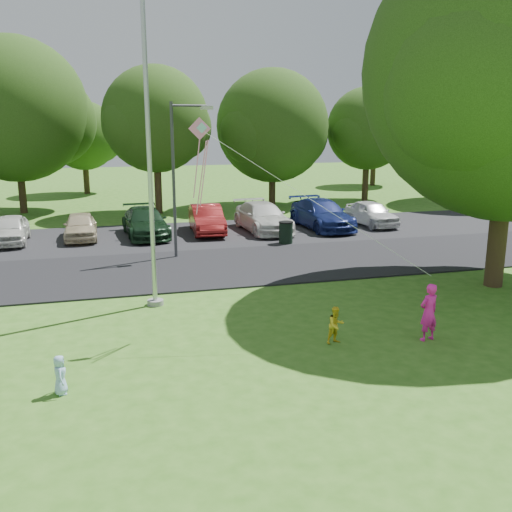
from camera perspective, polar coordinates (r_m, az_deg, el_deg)
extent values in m
plane|color=#34691B|center=(14.12, 6.49, -9.87)|extent=(120.00, 120.00, 0.00)
cube|color=black|center=(22.28, -2.01, -0.96)|extent=(60.00, 6.00, 0.06)
cube|color=black|center=(28.49, -5.00, 2.19)|extent=(42.00, 7.00, 0.06)
cylinder|color=#B7BABF|center=(17.09, -10.71, 11.31)|extent=(0.14, 0.14, 10.00)
cylinder|color=gray|center=(17.94, -10.03, -4.58)|extent=(0.50, 0.50, 0.16)
cylinder|color=#3F3F44|center=(23.32, -8.23, 7.33)|extent=(0.13, 0.13, 6.28)
cylinder|color=#3F3F44|center=(23.41, -6.70, 14.71)|extent=(1.46, 0.31, 0.09)
cube|color=silver|center=(23.63, -4.95, 14.56)|extent=(0.50, 0.30, 0.15)
cylinder|color=black|center=(26.12, 3.00, 2.25)|extent=(0.63, 0.63, 1.01)
cylinder|color=black|center=(26.02, 3.01, 3.39)|extent=(0.67, 0.67, 0.06)
cylinder|color=#332316|center=(20.93, 23.05, 2.19)|extent=(0.62, 0.62, 3.74)
sphere|color=#1D390F|center=(18.52, 21.92, 15.76)|extent=(5.74, 5.74, 5.74)
sphere|color=#1D390F|center=(18.44, 20.47, 15.04)|extent=(4.98, 4.98, 4.98)
cylinder|color=#332316|center=(37.76, -22.38, 6.40)|extent=(0.44, 0.44, 3.19)
sphere|color=#1D390F|center=(37.56, -23.01, 13.33)|extent=(8.50, 8.50, 8.50)
sphere|color=#1D390F|center=(38.21, -19.85, 12.62)|extent=(5.53, 5.53, 5.53)
cylinder|color=#332316|center=(35.29, -9.77, 6.98)|extent=(0.44, 0.44, 3.43)
sphere|color=#1D390F|center=(35.08, -10.02, 13.33)|extent=(6.27, 6.27, 6.27)
sphere|color=#1D390F|center=(35.86, -7.79, 12.66)|extent=(4.07, 4.07, 4.07)
sphere|color=#1D390F|center=(34.20, -12.02, 12.72)|extent=(3.76, 3.76, 3.76)
cylinder|color=#332316|center=(38.03, 1.63, 7.04)|extent=(0.44, 0.44, 2.66)
sphere|color=#1D390F|center=(37.80, 1.67, 12.88)|extent=(7.27, 7.27, 7.27)
sphere|color=#1D390F|center=(39.00, 3.70, 12.08)|extent=(4.72, 4.72, 4.72)
sphere|color=#1D390F|center=(36.53, -0.15, 12.30)|extent=(4.36, 4.36, 4.36)
cylinder|color=#332316|center=(41.27, 10.89, 7.56)|extent=(0.44, 0.44, 3.02)
sphere|color=#1D390F|center=(41.07, 11.11, 12.41)|extent=(5.67, 5.67, 5.67)
sphere|color=#1D390F|center=(42.16, 12.33, 11.80)|extent=(3.68, 3.68, 3.68)
sphere|color=#1D390F|center=(39.95, 10.05, 12.03)|extent=(3.40, 3.40, 3.40)
cylinder|color=#332316|center=(43.68, 22.98, 7.33)|extent=(0.44, 0.44, 3.42)
sphere|color=#1D390F|center=(43.52, 23.57, 13.58)|extent=(8.77, 8.77, 8.77)
sphere|color=#1D390F|center=(41.57, 22.52, 13.13)|extent=(5.26, 5.26, 5.26)
cylinder|color=#332316|center=(46.23, -16.62, 7.59)|extent=(0.44, 0.44, 2.60)
sphere|color=#1D390F|center=(46.05, -16.88, 11.45)|extent=(5.20, 5.20, 5.20)
sphere|color=#1D390F|center=(46.57, -15.37, 11.08)|extent=(3.38, 3.38, 3.38)
sphere|color=#1D390F|center=(45.44, -18.21, 11.01)|extent=(3.12, 3.12, 3.12)
cylinder|color=#332316|center=(51.13, 11.62, 8.38)|extent=(0.44, 0.44, 2.60)
sphere|color=#1D390F|center=(50.96, 11.79, 11.88)|extent=(5.20, 5.20, 5.20)
sphere|color=#1D390F|center=(51.97, 12.68, 11.43)|extent=(3.38, 3.38, 3.38)
sphere|color=#1D390F|center=(49.92, 11.03, 11.59)|extent=(3.12, 3.12, 3.12)
imported|color=silver|center=(28.40, -23.38, 2.46)|extent=(1.59, 3.78, 1.28)
imported|color=#C6B793|center=(28.22, -17.15, 2.88)|extent=(1.52, 3.69, 1.25)
imported|color=black|center=(28.16, -11.01, 3.33)|extent=(2.21, 4.83, 1.37)
imported|color=maroon|center=(28.58, -4.95, 3.70)|extent=(1.71, 4.29, 1.39)
imported|color=silver|center=(28.94, 0.69, 3.91)|extent=(2.32, 5.03, 1.42)
imported|color=navy|center=(29.91, 6.60, 4.18)|extent=(2.34, 5.21, 1.48)
imported|color=silver|center=(31.18, 11.47, 4.22)|extent=(1.83, 3.95, 1.31)
imported|color=#FF21AD|center=(15.36, 16.88, -5.39)|extent=(0.62, 0.47, 1.52)
imported|color=yellow|center=(14.74, 8.00, -6.86)|extent=(0.55, 0.47, 0.97)
imported|color=#9AC1ED|center=(12.72, -19.01, -11.19)|extent=(0.30, 0.43, 0.85)
cube|color=pink|center=(14.69, -5.67, 12.56)|extent=(0.56, 0.05, 0.56)
cube|color=#8CC6E5|center=(14.67, -5.45, 12.64)|extent=(0.27, 0.03, 0.27)
cylinder|color=white|center=(14.48, 6.02, 5.32)|extent=(5.47, 2.24, 3.64)
cylinder|color=pink|center=(14.72, -5.96, 8.63)|extent=(0.19, 0.24, 1.50)
cylinder|color=pink|center=(14.82, -5.21, 8.22)|extent=(0.21, 0.39, 1.71)
cylinder|color=pink|center=(14.68, -5.50, 7.70)|extent=(0.23, 0.58, 1.91)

